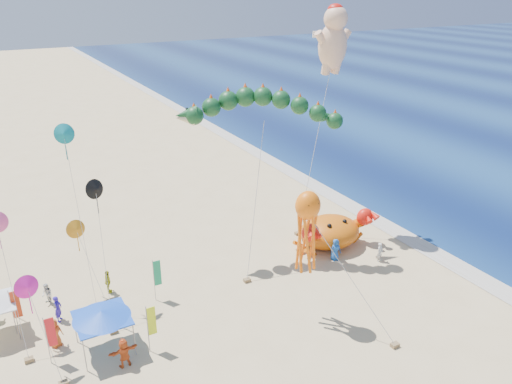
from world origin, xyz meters
The scene contains 10 objects.
ground centered at (0.00, 0.00, 0.00)m, with size 320.00×320.00×0.00m, color #D1B784.
foam_strip centered at (12.00, 0.00, 0.01)m, with size 320.00×320.00×0.00m, color silver.
crab_inflatable centered at (5.28, 2.37, 1.37)m, with size 7.10×4.47×3.11m.
dragon_kite centered at (-0.08, 4.54, 11.47)m, with size 12.56×7.00×12.85m.
cherub_kite centered at (7.58, 6.47, 16.33)m, with size 5.05×2.41×18.91m.
octopus_kite centered at (-1.92, -4.40, 6.58)m, with size 4.09×6.30×8.86m.
canopy_blue centered at (-14.25, -1.43, 2.44)m, with size 3.38×3.38×2.71m.
feather_flags centered at (-14.32, 0.12, 2.01)m, with size 9.35×5.69×3.20m.
beachgoers centered at (-12.22, 1.16, 0.89)m, with size 28.15×9.29×1.89m.
small_kites centered at (-15.38, 2.91, 6.80)m, with size 7.26×10.04×12.35m.
Camera 1 is at (-18.03, -26.90, 20.37)m, focal length 35.00 mm.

